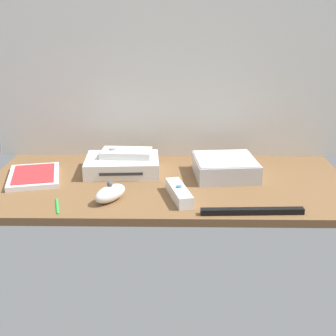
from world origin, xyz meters
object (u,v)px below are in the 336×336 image
game_console (122,165)px  game_case (34,176)px  remote_classic_pad (126,153)px  stylus_pen (57,205)px  sensor_bar (252,211)px  remote_nunchuk (110,193)px  remote_wand (179,193)px  mini_computer (225,167)px

game_console → game_case: size_ratio=1.01×
remote_classic_pad → stylus_pen: remote_classic_pad is taller
game_case → stylus_pen: bearing=-73.2°
game_case → sensor_bar: bearing=-35.1°
remote_nunchuk → sensor_bar: size_ratio=0.45×
remote_wand → remote_nunchuk: bearing=172.2°
remote_classic_pad → game_console: bearing=-131.4°
stylus_pen → sensor_bar: bearing=-4.3°
game_case → stylus_pen: size_ratio=2.40×
game_case → remote_nunchuk: size_ratio=2.01×
mini_computer → remote_wand: size_ratio=1.22×
remote_nunchuk → game_console: bearing=122.5°
remote_classic_pad → sensor_bar: (32.16, -30.01, -4.71)cm
remote_wand → remote_nunchuk: remote_nunchuk is taller
mini_computer → stylus_pen: (-42.56, -22.62, -2.29)cm
stylus_pen → game_case: bearing=120.2°
game_console → remote_nunchuk: size_ratio=2.04×
remote_classic_pad → mini_computer: bearing=-5.1°
mini_computer → game_case: mini_computer is taller
mini_computer → stylus_pen: mini_computer is taller
mini_computer → game_case: bearing=-176.5°
remote_wand → sensor_bar: remote_wand is taller
game_case → remote_classic_pad: size_ratio=1.47×
mini_computer → remote_classic_pad: bearing=172.1°
stylus_pen → remote_nunchuk: bearing=17.0°
game_console → game_case: game_console is taller
remote_wand → remote_nunchuk: size_ratio=1.42×
remote_wand → remote_classic_pad: size_ratio=1.03×
sensor_bar → remote_classic_pad: bearing=134.5°
game_console → mini_computer: size_ratio=1.18×
game_console → game_case: bearing=-169.7°
game_console → stylus_pen: 28.55cm
remote_nunchuk → stylus_pen: remote_nunchuk is taller
sensor_bar → mini_computer: bearing=95.6°
sensor_bar → game_console: bearing=136.6°
mini_computer → stylus_pen: size_ratio=2.06×
mini_computer → remote_nunchuk: size_ratio=1.73×
mini_computer → stylus_pen: 48.25cm
remote_nunchuk → stylus_pen: size_ratio=1.19×
remote_nunchuk → stylus_pen: (-12.37, -3.78, -1.69)cm
game_case → remote_nunchuk: remote_nunchuk is taller
remote_classic_pad → sensor_bar: bearing=-40.3°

